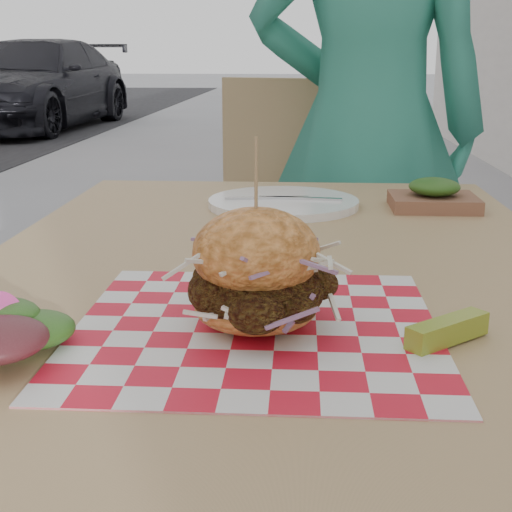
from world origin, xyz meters
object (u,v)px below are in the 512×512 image
at_px(diner, 367,128).
at_px(sandwich, 256,276).
at_px(car_dark, 34,84).
at_px(patio_chair, 300,221).
at_px(patio_table, 277,314).

xyz_separation_m(diner, sandwich, (-0.21, -1.17, -0.03)).
distance_m(car_dark, patio_chair, 8.97).
xyz_separation_m(diner, patio_chair, (-0.16, 0.17, -0.28)).
bearing_deg(diner, car_dark, -59.19).
bearing_deg(patio_table, patio_chair, 88.32).
distance_m(diner, patio_table, 0.95).
bearing_deg(patio_chair, sandwich, -73.04).
bearing_deg(diner, sandwich, 85.29).
distance_m(diner, car_dark, 9.20).
xyz_separation_m(diner, patio_table, (-0.20, -0.92, -0.16)).
bearing_deg(sandwich, patio_table, 87.11).
bearing_deg(diner, patio_table, 83.34).
bearing_deg(car_dark, sandwich, -64.79).
xyz_separation_m(car_dark, sandwich, (3.73, -9.48, 0.18)).
bearing_deg(patio_table, car_dark, 112.09).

